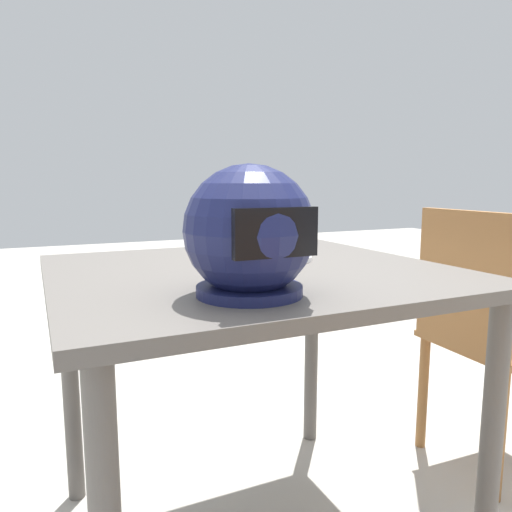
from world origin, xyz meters
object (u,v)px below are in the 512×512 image
Objects in this scene: dining_table at (252,305)px; motorcycle_helmet at (250,234)px; pizza at (259,250)px; chair_side at (481,326)px.

motorcycle_helmet is (0.13, 0.28, 0.22)m from dining_table.
pizza is 0.96× the size of motorcycle_helmet.
pizza is at bearing -123.10° from dining_table.
chair_side reaches higher than pizza.
dining_table is at bearing 56.90° from pizza.
dining_table is 0.38m from motorcycle_helmet.
dining_table is at bearing -114.93° from motorcycle_helmet.
chair_side is at bearing -164.39° from motorcycle_helmet.
motorcycle_helmet is 0.28× the size of chair_side.
dining_table is 4.05× the size of pizza.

